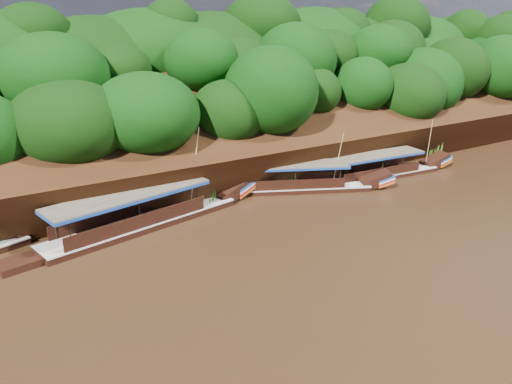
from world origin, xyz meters
TOP-DOWN VIEW (x-y plane):
  - ground at (0.00, 0.00)m, footprint 160.00×160.00m
  - riverbank at (-0.01, 22.73)m, footprint 120.00×30.06m
  - boat_0 at (10.93, 7.61)m, footprint 13.67×3.02m
  - boat_1 at (2.66, 8.28)m, footprint 12.86×7.31m
  - boat_2 at (-10.73, 8.37)m, footprint 16.95×5.62m
  - reeds at (-2.78, 9.43)m, footprint 47.99×2.36m

SIDE VIEW (x-z plane):
  - ground at x=0.00m, z-range 0.00..0.00m
  - boat_0 at x=10.93m, z-range -2.17..3.16m
  - boat_1 at x=2.66m, z-range -2.18..3.22m
  - boat_2 at x=-10.73m, z-range -2.75..3.95m
  - reeds at x=-2.78m, z-range -0.18..2.05m
  - riverbank at x=-0.01m, z-range -7.81..11.59m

